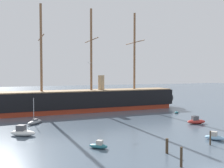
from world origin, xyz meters
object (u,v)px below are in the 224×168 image
Objects in this scene: mooring_piling_left_pair at (210,138)px; seagull_in_flight at (90,63)px; dinghy_alongside_stern at (177,112)px; sailboat_alongside_bow at (35,122)px; tall_ship at (91,100)px; mooring_piling_right_pair at (167,146)px; motorboat_mid_right at (196,121)px; mooring_piling_nearest at (181,157)px; motorboat_foreground_left at (99,146)px; motorboat_mid_left at (23,132)px; motorboat_foreground_right at (215,137)px; dinghy_far_right at (166,103)px.

seagull_in_flight is at bearing 113.46° from mooring_piling_left_pair.
sailboat_alongside_bow is at bearing -179.38° from dinghy_alongside_stern.
seagull_in_flight reaches higher than dinghy_alongside_stern.
tall_ship is 41.34m from mooring_piling_right_pair.
seagull_in_flight is at bearing 149.24° from motorboat_mid_right.
mooring_piling_nearest is at bearing -87.61° from seagull_in_flight.
motorboat_foreground_left is 9.82m from mooring_piling_right_pair.
motorboat_mid_left is at bearing -106.65° from sailboat_alongside_bow.
mooring_piling_left_pair is at bearing -32.84° from motorboat_mid_left.
mooring_piling_right_pair is at bearing -140.78° from motorboat_mid_right.
mooring_piling_right_pair reaches higher than motorboat_foreground_right.
mooring_piling_right_pair reaches higher than motorboat_foreground_left.
dinghy_far_right is at bearing 21.93° from sailboat_alongside_bow.
motorboat_mid_right is at bearing -110.53° from dinghy_alongside_stern.
mooring_piling_nearest is 11.39m from mooring_piling_left_pair.
mooring_piling_nearest is (16.47, -22.66, 0.51)m from motorboat_mid_left.
motorboat_foreground_right is at bearing -76.82° from tall_ship.
mooring_piling_left_pair is (6.12, -40.47, -2.14)m from tall_ship.
motorboat_mid_left is 41.88m from dinghy_alongside_stern.
motorboat_mid_right reaches higher than dinghy_alongside_stern.
motorboat_foreground_right is 1.47× the size of mooring_piling_nearest.
mooring_piling_right_pair is at bearing -166.71° from motorboat_foreground_right.
motorboat_foreground_left is 1.29× the size of dinghy_alongside_stern.
seagull_in_flight is (5.23, 20.83, 13.02)m from motorboat_foreground_left.
motorboat_foreground_right is 2.71× the size of seagull_in_flight.
motorboat_foreground_right is at bearing 30.69° from mooring_piling_nearest.
mooring_piling_right_pair is (7.97, -5.71, 0.60)m from motorboat_foreground_left.
motorboat_mid_right is 2.21× the size of dinghy_far_right.
sailboat_alongside_bow is 2.87× the size of dinghy_far_right.
tall_ship is 40.99m from mooring_piling_left_pair.
mooring_piling_left_pair is (23.42, -26.79, 0.62)m from sailboat_alongside_bow.
dinghy_alongside_stern is 1.11× the size of mooring_piling_right_pair.
sailboat_alongside_bow is 2.77× the size of mooring_piling_right_pair.
sailboat_alongside_bow is (-26.33, 24.86, -0.01)m from motorboat_foreground_right.
tall_ship is 22.23m from sailboat_alongside_bow.
motorboat_foreground_right is 14.88m from mooring_piling_nearest.
motorboat_foreground_right is (9.02, -38.54, -2.75)m from tall_ship.
mooring_piling_nearest reaches higher than motorboat_mid_right.
motorboat_mid_left is 31.37m from mooring_piling_left_pair.
motorboat_mid_right is at bearing -5.38° from motorboat_mid_left.
mooring_piling_nearest is (13.54, -32.45, 0.71)m from sailboat_alongside_bow.
motorboat_mid_right is 35.17m from sailboat_alongside_bow.
motorboat_foreground_left is at bearing -104.09° from seagull_in_flight.
seagull_in_flight is at bearing -150.22° from dinghy_far_right.
motorboat_mid_right is 35.24m from dinghy_far_right.
motorboat_mid_right is 2.00× the size of mooring_piling_left_pair.
tall_ship reaches higher than mooring_piling_left_pair.
tall_ship reaches higher than motorboat_mid_left.
tall_ship reaches higher than seagull_in_flight.
mooring_piling_left_pair reaches higher than motorboat_mid_left.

